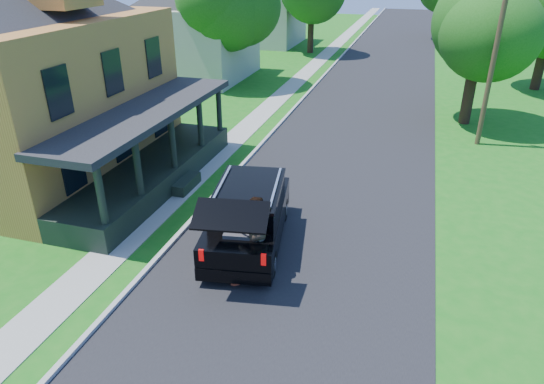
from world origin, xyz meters
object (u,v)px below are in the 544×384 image
(tree_right_near, at_px, (482,16))
(black_suv, at_px, (248,216))
(skateboarder, at_px, (255,229))
(utility_pole_near, at_px, (495,54))

(tree_right_near, bearing_deg, black_suv, -115.53)
(skateboarder, relative_size, utility_pole_near, 0.23)
(black_suv, relative_size, tree_right_near, 0.70)
(skateboarder, bearing_deg, black_suv, -85.66)
(skateboarder, xyz_separation_m, utility_pole_near, (6.96, 13.20, 2.82))
(tree_right_near, distance_m, utility_pole_near, 3.56)
(black_suv, relative_size, utility_pole_near, 0.69)
(skateboarder, height_order, tree_right_near, tree_right_near)
(black_suv, height_order, tree_right_near, tree_right_near)
(skateboarder, distance_m, tree_right_near, 18.18)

